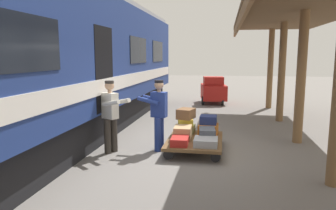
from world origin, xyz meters
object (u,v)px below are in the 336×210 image
(suitcase_yellow_case, at_px, (185,122))
(suitcase_navy_fabric, at_px, (208,120))
(suitcase_red_plastic, at_px, (180,141))
(porter_in_overalls, at_px, (158,112))
(porter_by_door, at_px, (111,114))
(suitcase_gray_aluminum, at_px, (206,142))
(suitcase_orange_carryall, at_px, (208,129))
(suitcase_brown_leather, at_px, (186,114))
(suitcase_slate_roller, at_px, (207,134))
(suitcase_olive_duffel, at_px, (185,130))
(train_car, at_px, (47,64))
(luggage_cart, at_px, (195,141))
(suitcase_tan_vintage, at_px, (183,133))
(baggage_tug, at_px, (213,90))

(suitcase_yellow_case, relative_size, suitcase_navy_fabric, 0.89)
(suitcase_red_plastic, height_order, porter_in_overalls, porter_in_overalls)
(porter_in_overalls, height_order, porter_by_door, same)
(suitcase_navy_fabric, bearing_deg, suitcase_gray_aluminum, 90.23)
(suitcase_yellow_case, bearing_deg, suitcase_orange_carryall, 178.96)
(suitcase_yellow_case, height_order, suitcase_brown_leather, suitcase_brown_leather)
(suitcase_slate_roller, bearing_deg, suitcase_olive_duffel, -40.79)
(train_car, relative_size, luggage_cart, 9.54)
(suitcase_gray_aluminum, bearing_deg, suitcase_orange_carryall, -90.00)
(suitcase_red_plastic, xyz_separation_m, porter_by_door, (1.63, -0.03, 0.55))
(suitcase_brown_leather, bearing_deg, suitcase_tan_vintage, 89.26)
(porter_by_door, relative_size, baggage_tug, 0.92)
(suitcase_brown_leather, bearing_deg, suitcase_orange_carryall, 175.73)
(suitcase_slate_roller, relative_size, suitcase_yellow_case, 1.49)
(suitcase_tan_vintage, relative_size, porter_in_overalls, 0.33)
(train_car, xyz_separation_m, baggage_tug, (-3.80, -8.04, -1.43))
(suitcase_slate_roller, xyz_separation_m, suitcase_yellow_case, (0.58, -0.51, 0.16))
(suitcase_brown_leather, height_order, baggage_tug, baggage_tug)
(suitcase_yellow_case, height_order, baggage_tug, baggage_tug)
(luggage_cart, bearing_deg, suitcase_slate_roller, 180.00)
(suitcase_red_plastic, bearing_deg, suitcase_yellow_case, -89.89)
(suitcase_slate_roller, distance_m, suitcase_red_plastic, 0.77)
(suitcase_tan_vintage, xyz_separation_m, suitcase_gray_aluminum, (-0.58, 0.50, -0.07))
(luggage_cart, bearing_deg, porter_in_overalls, 4.39)
(suitcase_tan_vintage, height_order, porter_in_overalls, porter_in_overalls)
(suitcase_navy_fabric, xyz_separation_m, porter_in_overalls, (1.17, 0.61, 0.26))
(suitcase_tan_vintage, height_order, porter_by_door, porter_by_door)
(train_car, bearing_deg, suitcase_tan_vintage, -176.87)
(suitcase_yellow_case, bearing_deg, suitcase_navy_fabric, -177.41)
(suitcase_brown_leather, bearing_deg, baggage_tug, -93.40)
(suitcase_navy_fabric, bearing_deg, suitcase_slate_roller, 90.44)
(porter_by_door, height_order, baggage_tug, porter_by_door)
(porter_in_overalls, bearing_deg, suitcase_navy_fabric, -152.48)
(suitcase_red_plastic, xyz_separation_m, suitcase_yellow_case, (0.00, -1.02, 0.21))
(suitcase_red_plastic, relative_size, suitcase_navy_fabric, 1.47)
(train_car, bearing_deg, suitcase_brown_leather, -167.78)
(luggage_cart, bearing_deg, porter_by_door, 13.70)
(suitcase_red_plastic, distance_m, suitcase_navy_fabric, 1.23)
(suitcase_slate_roller, distance_m, porter_by_door, 2.32)
(suitcase_tan_vintage, bearing_deg, luggage_cart, -180.00)
(luggage_cart, distance_m, suitcase_brown_leather, 0.83)
(suitcase_gray_aluminum, bearing_deg, porter_by_door, -0.87)
(luggage_cart, bearing_deg, train_car, 2.88)
(suitcase_orange_carryall, distance_m, baggage_tug, 7.35)
(suitcase_tan_vintage, xyz_separation_m, suitcase_slate_roller, (-0.58, 0.00, -0.01))
(luggage_cart, bearing_deg, suitcase_navy_fabric, -118.03)
(suitcase_tan_vintage, bearing_deg, suitcase_olive_duffel, -90.00)
(suitcase_yellow_case, bearing_deg, baggage_tug, -93.46)
(suitcase_navy_fabric, height_order, porter_by_door, porter_by_door)
(train_car, height_order, suitcase_tan_vintage, train_car)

